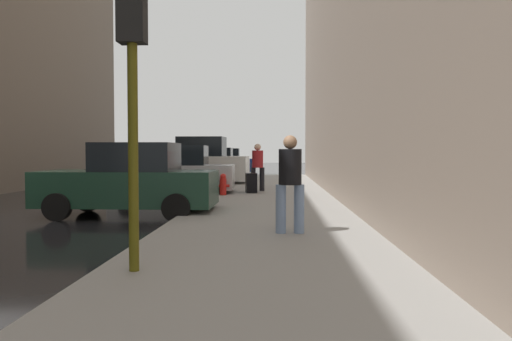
% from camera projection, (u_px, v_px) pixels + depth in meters
% --- Properties ---
extents(ground_plane, '(120.00, 120.00, 0.00)m').
position_uv_depth(ground_plane, '(5.00, 221.00, 11.37)').
color(ground_plane, black).
extents(sidewalk, '(4.00, 40.00, 0.15)m').
position_uv_depth(sidewalk, '(267.00, 219.00, 11.12)').
color(sidewalk, gray).
rests_on(sidewalk, ground_plane).
extents(parked_dark_green_sedan, '(4.22, 2.09, 1.79)m').
position_uv_depth(parked_dark_green_sedan, '(130.00, 182.00, 12.12)').
color(parked_dark_green_sedan, '#193828').
rests_on(parked_dark_green_sedan, ground_plane).
extents(parked_silver_sedan, '(4.26, 2.17, 1.79)m').
position_uv_depth(parked_silver_sedan, '(175.00, 172.00, 17.48)').
color(parked_silver_sedan, '#B7BABF').
rests_on(parked_silver_sedan, ground_plane).
extents(parked_white_van, '(4.67, 2.20, 2.25)m').
position_uv_depth(parked_white_van, '(199.00, 164.00, 22.76)').
color(parked_white_van, silver).
rests_on(parked_white_van, ground_plane).
extents(parked_gray_coupe, '(4.22, 2.09, 1.79)m').
position_uv_depth(parked_gray_coupe, '(212.00, 165.00, 27.54)').
color(parked_gray_coupe, slate).
rests_on(parked_gray_coupe, ground_plane).
extents(parked_blue_sedan, '(4.26, 2.18, 1.79)m').
position_uv_depth(parked_blue_sedan, '(223.00, 163.00, 32.98)').
color(parked_blue_sedan, navy).
rests_on(parked_blue_sedan, ground_plane).
extents(fire_hydrant, '(0.42, 0.22, 0.70)m').
position_uv_depth(fire_hydrant, '(223.00, 184.00, 16.39)').
color(fire_hydrant, red).
rests_on(fire_hydrant, sidewalk).
extents(traffic_light, '(0.32, 0.32, 3.60)m').
position_uv_depth(traffic_light, '(132.00, 51.00, 5.87)').
color(traffic_light, '#514C0F').
rests_on(traffic_light, sidewalk).
extents(pedestrian_in_red_jacket, '(0.51, 0.43, 1.71)m').
position_uv_depth(pedestrian_in_red_jacket, '(258.00, 165.00, 18.05)').
color(pedestrian_in_red_jacket, black).
rests_on(pedestrian_in_red_jacket, sidewalk).
extents(pedestrian_in_jeans, '(0.50, 0.41, 1.71)m').
position_uv_depth(pedestrian_in_jeans, '(290.00, 179.00, 8.69)').
color(pedestrian_in_jeans, '#728CB2').
rests_on(pedestrian_in_jeans, sidewalk).
extents(rolling_suitcase, '(0.45, 0.61, 1.04)m').
position_uv_depth(rolling_suitcase, '(251.00, 183.00, 17.31)').
color(rolling_suitcase, black).
rests_on(rolling_suitcase, sidewalk).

